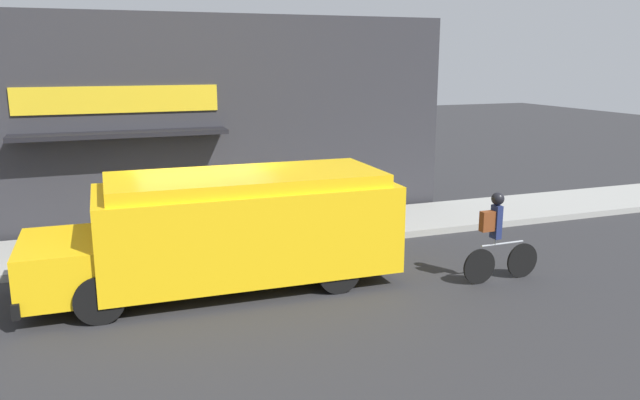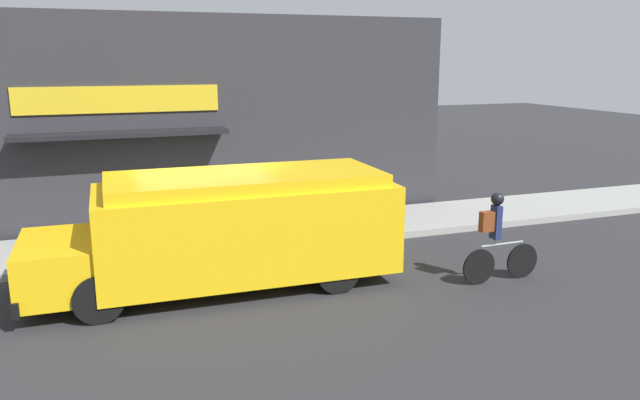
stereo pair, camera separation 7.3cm
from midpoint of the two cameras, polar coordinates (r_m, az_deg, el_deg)
The scene contains 6 objects.
ground_plane at distance 12.76m, azimuth -10.43°, elevation -5.45°, with size 70.00×70.00×0.00m, color #2B2B2D.
sidewalk at distance 13.86m, azimuth -11.32°, elevation -3.69°, with size 28.00×2.38×0.15m.
storefront at distance 14.77m, azimuth -12.83°, elevation 6.80°, with size 13.32×0.88×4.96m.
school_bus at distance 11.01m, azimuth -8.42°, elevation -2.55°, with size 6.33×2.68×2.02m.
cyclist at distance 11.60m, azimuth 15.73°, elevation -3.32°, with size 1.59×0.23×1.66m.
trash_bin at distance 14.40m, azimuth -5.85°, elevation -0.66°, with size 0.65×0.65×0.92m.
Camera 1 is at (-2.04, -11.95, 3.96)m, focal length 35.00 mm.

